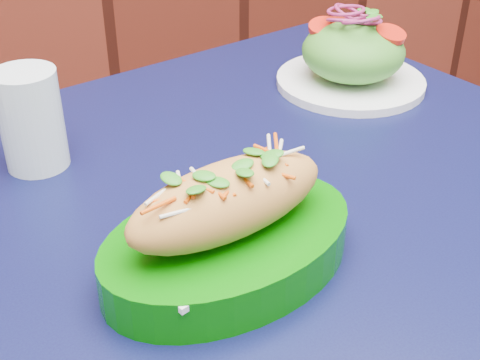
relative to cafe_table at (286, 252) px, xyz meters
name	(u,v)px	position (x,y,z in m)	size (l,w,h in m)	color
cafe_table	(286,252)	(0.00, 0.00, 0.00)	(0.99, 0.99, 0.75)	black
banh_mi_basket	(228,229)	(-0.11, -0.10, 0.13)	(0.29, 0.23, 0.12)	#056403
salad_plate	(353,57)	(0.20, 0.22, 0.13)	(0.21, 0.21, 0.12)	white
water_glass	(31,120)	(-0.25, 0.15, 0.15)	(0.07, 0.07, 0.12)	silver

